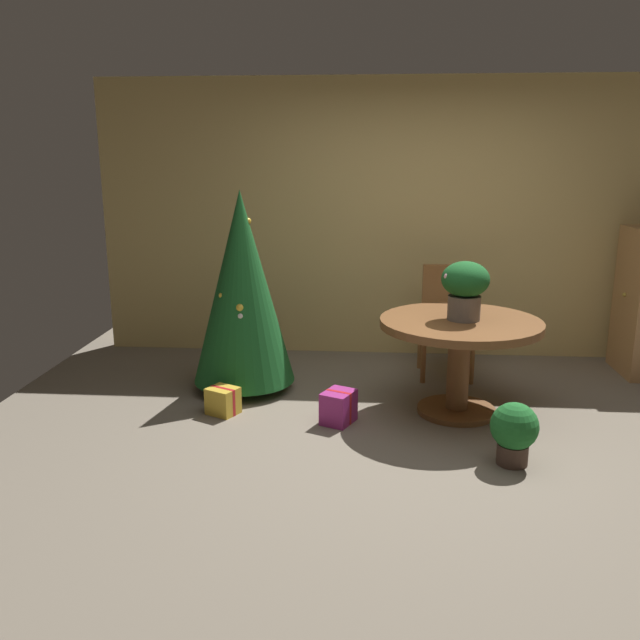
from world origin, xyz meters
TOP-DOWN VIEW (x-y plane):
  - ground_plane at (0.00, 0.00)m, footprint 6.60×6.60m
  - back_wall_panel at (0.00, 2.20)m, footprint 6.00×0.10m
  - round_dining_table at (0.26, 0.61)m, footprint 1.18×1.18m
  - flower_vase at (0.28, 0.61)m, footprint 0.35×0.35m
  - wooden_chair_far at (0.26, 1.57)m, footprint 0.45×0.45m
  - holiday_tree at (-1.43, 1.01)m, footprint 0.83×0.83m
  - gift_box_gold at (-1.50, 0.46)m, footprint 0.27×0.26m
  - gift_box_purple at (-0.62, 0.35)m, footprint 0.28×0.30m
  - potted_plant at (0.51, -0.23)m, footprint 0.30×0.30m

SIDE VIEW (x-z plane):
  - ground_plane at x=0.00m, z-range 0.00..0.00m
  - gift_box_gold at x=-1.50m, z-range 0.00..0.20m
  - gift_box_purple at x=-0.62m, z-range 0.00..0.24m
  - potted_plant at x=0.51m, z-range 0.02..0.43m
  - wooden_chair_far at x=0.26m, z-range 0.05..1.01m
  - round_dining_table at x=0.26m, z-range 0.20..0.93m
  - holiday_tree at x=-1.43m, z-range 0.04..1.68m
  - flower_vase at x=0.28m, z-range 0.76..1.19m
  - back_wall_panel at x=0.00m, z-range 0.00..2.60m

